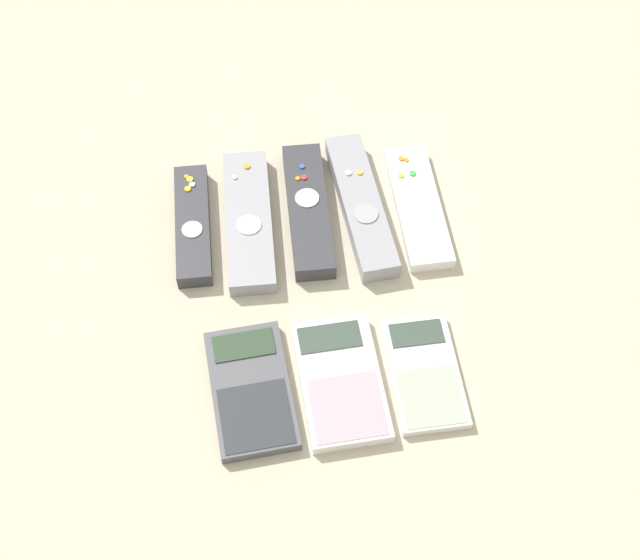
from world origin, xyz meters
TOP-DOWN VIEW (x-y plane):
  - ground_plane at (0.00, 0.00)m, footprint 3.00×3.00m
  - remote_0 at (-0.14, 0.13)m, footprint 0.05×0.17m
  - remote_1 at (-0.07, 0.13)m, footprint 0.06×0.20m
  - remote_2 at (-0.00, 0.14)m, footprint 0.05×0.20m
  - remote_3 at (0.06, 0.13)m, footprint 0.06×0.21m
  - remote_4 at (0.13, 0.13)m, footprint 0.05×0.18m
  - calculator_0 at (-0.09, -0.09)m, footprint 0.09×0.16m
  - calculator_1 at (0.01, -0.10)m, footprint 0.09×0.15m
  - calculator_2 at (0.10, -0.10)m, footprint 0.07×0.14m

SIDE VIEW (x-z plane):
  - ground_plane at x=0.00m, z-range 0.00..0.00m
  - calculator_2 at x=0.10m, z-range 0.00..0.01m
  - calculator_0 at x=-0.09m, z-range 0.00..0.01m
  - calculator_1 at x=0.01m, z-range 0.00..0.02m
  - remote_4 at x=0.13m, z-range 0.00..0.02m
  - remote_1 at x=-0.07m, z-range 0.00..0.02m
  - remote_0 at x=-0.14m, z-range 0.00..0.02m
  - remote_2 at x=0.00m, z-range 0.00..0.02m
  - remote_3 at x=0.06m, z-range 0.00..0.03m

